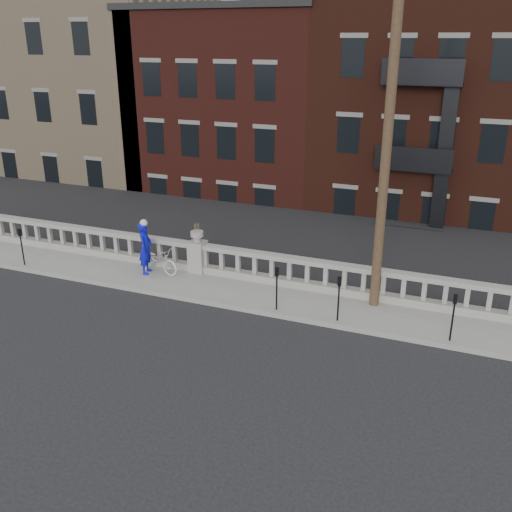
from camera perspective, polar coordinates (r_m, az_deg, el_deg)
The scene contains 12 objects.
ground at distance 17.03m, azimuth -11.89°, elevation -6.72°, with size 120.00×120.00×0.00m, color black.
sidewalk at distance 19.29m, azimuth -7.06°, elevation -2.73°, with size 32.00×2.20×0.15m, color gray.
balustrade at distance 19.84m, azimuth -5.83°, elevation -0.21°, with size 28.00×0.34×1.03m.
planter_pedestal at distance 19.77m, azimuth -5.85°, elevation 0.31°, with size 0.55×0.55×1.76m.
lower_level at distance 36.70m, azimuth 9.02°, elevation 12.76°, with size 80.00×44.00×20.80m.
utility_pole at distance 16.36m, azimuth 13.01°, elevation 11.50°, with size 1.60×0.28×10.00m.
parking_meter_a at distance 21.81m, azimuth -22.42°, elevation 1.24°, with size 0.10×0.09×1.36m.
parking_meter_b at distance 16.85m, azimuth 2.09°, elevation -2.79°, with size 0.10×0.09×1.36m.
parking_meter_c at distance 16.37m, azimuth 8.28°, elevation -3.76°, with size 0.10×0.09×1.36m.
parking_meter_d at distance 16.04m, azimuth 19.15°, elevation -5.33°, with size 0.10×0.09×1.36m.
bicycle at distance 19.96m, azimuth -9.84°, elevation -0.39°, with size 0.61×1.74×0.92m, color silver.
cyclist at distance 19.83m, azimuth -10.99°, elevation 0.79°, with size 0.67×0.44×1.83m, color #0D0EC4.
Camera 1 is at (8.71, -12.36, 7.83)m, focal length 40.00 mm.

